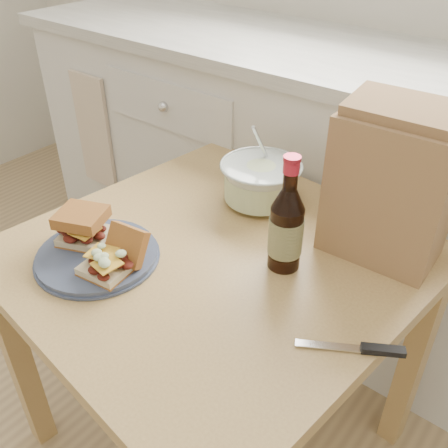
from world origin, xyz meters
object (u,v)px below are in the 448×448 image
Objects in this scene: dining_table at (215,286)px; paper_bag at (390,189)px; coleslaw_bowl at (260,183)px; plate at (97,256)px; beer_bottle at (286,228)px.

paper_bag is (0.27, 0.23, 0.25)m from dining_table.
dining_table is at bearing -78.80° from coleslaw_bowl.
coleslaw_bowl reaches higher than plate.
dining_table is 0.44m from paper_bag.
plate reaches higher than dining_table.
beer_bottle is (0.19, -0.18, 0.04)m from coleslaw_bowl.
paper_bag reaches higher than dining_table.
coleslaw_bowl is 0.34m from paper_bag.
paper_bag reaches higher than plate.
plate is at bearing -108.27° from coleslaw_bowl.
beer_bottle is at bearing -43.51° from coleslaw_bowl.
paper_bag is at bearing 41.82° from plate.
beer_bottle is (0.32, 0.23, 0.09)m from plate.
beer_bottle is at bearing -129.68° from paper_bag.
plate is 0.63m from paper_bag.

